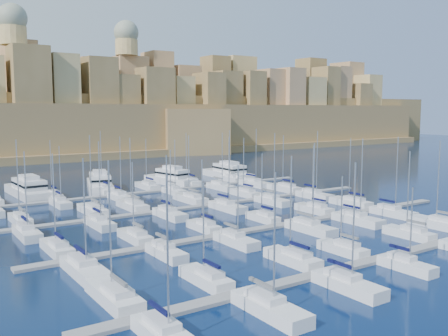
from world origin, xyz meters
TOP-DOWN VIEW (x-y plane):
  - ground at (0.00, 0.00)m, footprint 600.00×600.00m
  - pontoon_near at (0.00, -34.00)m, footprint 84.00×2.00m
  - pontoon_mid_near at (0.00, -12.00)m, footprint 84.00×2.00m
  - pontoon_mid_far at (0.00, 10.00)m, footprint 84.00×2.00m
  - pontoon_far at (0.00, 32.00)m, footprint 84.00×2.00m
  - sailboat_0 at (-35.26, -28.23)m, footprint 2.93×9.77m
  - sailboat_1 at (-24.50, -28.94)m, footprint 2.50×8.34m
  - sailboat_2 at (-11.17, -28.70)m, footprint 2.65×8.82m
  - sailboat_3 at (-2.40, -29.22)m, footprint 2.33×7.76m
  - sailboat_4 at (12.63, -28.99)m, footprint 2.47×8.23m
  - sailboat_5 at (22.24, -27.94)m, footprint 3.11×10.37m
  - sailboat_6 at (-35.05, -39.38)m, footprint 2.70×8.99m
  - sailboat_7 at (-23.89, -39.63)m, footprint 2.85×9.49m
  - sailboat_8 at (-12.66, -39.38)m, footprint 2.69×8.98m
  - sailboat_9 at (-1.37, -38.62)m, footprint 2.23×7.44m
  - sailboat_12 at (-35.12, -6.77)m, footprint 2.60×8.68m
  - sailboat_13 at (-23.52, -7.01)m, footprint 2.46×8.20m
  - sailboat_14 at (-11.49, -7.28)m, footprint 2.29×7.64m
  - sailboat_15 at (0.86, -7.38)m, footprint 2.23×7.44m
  - sailboat_16 at (13.82, -6.87)m, footprint 2.54×8.48m
  - sailboat_17 at (24.76, -6.33)m, footprint 2.87×9.58m
  - sailboat_18 at (-34.97, -18.11)m, footprint 3.14×10.48m
  - sailboat_19 at (-23.49, -17.01)m, footprint 2.47×8.23m
  - sailboat_20 at (-12.09, -17.22)m, footprint 2.60×8.65m
  - sailboat_21 at (2.40, -17.69)m, footprint 2.89×9.62m
  - sailboat_22 at (13.58, -17.79)m, footprint 2.95×9.83m
  - sailboat_23 at (23.67, -17.41)m, footprint 2.71×9.04m
  - sailboat_24 at (-35.35, 15.16)m, footprint 2.56×8.55m
  - sailboat_25 at (-22.09, 15.86)m, footprint 2.99×9.95m
  - sailboat_26 at (-13.97, 15.87)m, footprint 2.99×9.98m
  - sailboat_27 at (-0.51, 16.00)m, footprint 3.07×10.24m
  - sailboat_28 at (13.49, 15.25)m, footprint 2.62×8.73m
  - sailboat_29 at (25.76, 15.74)m, footprint 2.91×9.71m
  - sailboat_30 at (-36.61, 4.53)m, footprint 2.75×9.16m
  - sailboat_31 at (-24.81, 4.69)m, footprint 2.65×8.84m
  - sailboat_32 at (-11.60, 4.54)m, footprint 2.75×9.16m
  - sailboat_33 at (1.05, 4.26)m, footprint 2.91×9.71m
  - sailboat_34 at (12.67, 4.48)m, footprint 2.78×9.28m
  - sailboat_35 at (24.70, 4.33)m, footprint 2.87×9.58m
  - sailboat_37 at (-23.91, 37.11)m, footprint 2.53×8.45m
  - sailboat_38 at (-12.07, 37.69)m, footprint 2.88×9.61m
  - sailboat_39 at (-0.45, 37.54)m, footprint 2.80×9.32m
  - sailboat_40 at (11.39, 38.01)m, footprint 3.08×10.27m
  - sailboat_41 at (24.51, 37.03)m, footprint 2.48×8.28m
  - sailboat_43 at (-25.10, 26.89)m, footprint 2.53×8.44m
  - sailboat_44 at (-12.20, 26.57)m, footprint 2.72×9.08m
  - sailboat_45 at (1.37, 26.89)m, footprint 2.53×8.44m
  - sailboat_46 at (14.21, 26.35)m, footprint 2.86×9.54m
  - sailboat_47 at (24.38, 25.98)m, footprint 3.08×10.28m
  - motor_yacht_a at (-27.71, 42.98)m, footprint 6.80×19.97m
  - motor_yacht_b at (-10.97, 42.58)m, footprint 10.93×19.71m
  - motor_yacht_c at (8.35, 41.50)m, footprint 8.39×17.32m
  - motor_yacht_d at (27.54, 42.59)m, footprint 5.89×18.99m
  - fortified_city at (-0.19, 155.26)m, footprint 460.00×108.95m

SIDE VIEW (x-z plane):
  - ground at x=0.00m, z-range 0.00..0.00m
  - pontoon_near at x=0.00m, z-range 0.00..0.40m
  - pontoon_mid_near at x=0.00m, z-range 0.00..0.40m
  - pontoon_mid_far at x=0.00m, z-range 0.00..0.40m
  - pontoon_far at x=0.00m, z-range 0.00..0.40m
  - sailboat_9 at x=-1.37m, z-range -4.68..6.09m
  - sailboat_3 at x=-2.40m, z-range -4.84..6.25m
  - sailboat_14 at x=-11.49m, z-range -5.30..6.73m
  - sailboat_1 at x=-24.50m, z-range -5.27..6.70m
  - sailboat_15 at x=0.86m, z-range -5.50..6.94m
  - sailboat_13 at x=-23.52m, z-range -5.44..6.89m
  - sailboat_20 at x=-12.09m, z-range -5.38..6.83m
  - sailboat_43 at x=-25.10m, z-range -5.64..7.10m
  - sailboat_45 at x=1.37m, z-range -5.84..7.31m
  - sailboat_16 at x=13.82m, z-range -5.89..7.36m
  - sailboat_37 at x=-23.91m, z-range -5.95..7.42m
  - sailboat_32 at x=-11.60m, z-range -5.73..7.20m
  - sailboat_39 at x=-0.45m, z-range -5.71..7.18m
  - sailboat_4 at x=12.63m, z-range -6.15..7.62m
  - sailboat_28 at x=13.49m, z-range -6.09..7.57m
  - sailboat_19 at x=-23.49m, z-range -6.36..7.85m
  - sailboat_12 at x=-35.12m, z-range -6.32..7.80m
  - sailboat_30 at x=-36.61m, z-range -6.15..7.64m
  - sailboat_41 at x=24.51m, z-range -6.45..7.94m
  - sailboat_2 at x=-11.17m, z-range -6.39..7.88m
  - sailboat_44 at x=-12.20m, z-range -6.42..7.91m
  - sailboat_8 at x=-12.66m, z-range -6.54..8.03m
  - sailboat_29 at x=25.76m, z-range -6.21..7.71m
  - sailboat_7 at x=-23.89m, z-range -6.43..7.92m
  - sailboat_17 at x=24.76m, z-range -6.39..7.89m
  - sailboat_31 at x=-24.81m, z-range -6.70..8.20m
  - sailboat_24 at x=-35.35m, z-range -6.75..8.25m
  - sailboat_46 at x=14.21m, z-range -6.50..8.00m
  - sailboat_6 at x=-35.05m, z-range -6.74..8.25m
  - sailboat_23 at x=23.67m, z-range -6.84..8.35m
  - sailboat_21 at x=2.40m, z-range -6.67..8.18m
  - sailboat_33 at x=1.05m, z-range -6.66..8.17m
  - sailboat_40 at x=11.39m, z-range -6.25..7.76m
  - sailboat_26 at x=-13.97m, z-range -6.51..8.02m
  - sailboat_34 at x=12.67m, z-range -6.88..8.39m
  - sailboat_38 at x=-12.07m, z-range -6.79..8.30m
  - sailboat_0 at x=-35.26m, z-range -6.76..8.27m
  - sailboat_35 at x=24.70m, z-range -6.94..8.46m
  - sailboat_27 at x=-0.51m, z-range -6.56..8.08m
  - sailboat_22 at x=13.58m, z-range -6.85..8.37m
  - sailboat_25 at x=-22.09m, z-range -6.89..8.41m
  - sailboat_18 at x=-34.97m, z-range -6.51..8.03m
  - sailboat_5 at x=22.24m, z-range -6.72..8.25m
  - sailboat_47 at x=24.38m, z-range -6.85..8.37m
  - motor_yacht_c at x=8.35m, z-range -0.90..4.35m
  - motor_yacht_a at x=-27.71m, z-range -0.90..4.35m
  - motor_yacht_d at x=27.54m, z-range -0.90..4.35m
  - motor_yacht_b at x=-10.97m, z-range -0.90..4.35m
  - fortified_city at x=-0.19m, z-range -15.02..44.50m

